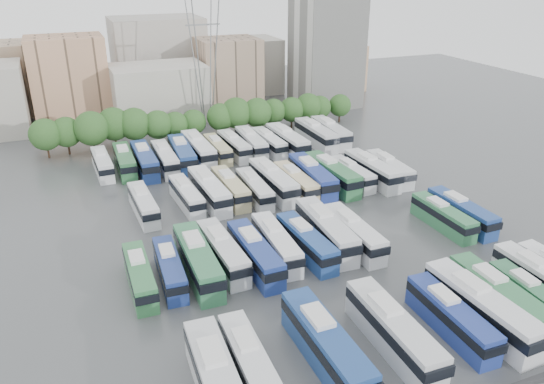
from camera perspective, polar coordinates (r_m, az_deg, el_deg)
name	(u,v)px	position (r m, az deg, el deg)	size (l,w,h in m)	color
ground	(296,229)	(70.84, 2.57, -4.05)	(220.00, 220.00, 0.00)	#424447
tree_line	(195,119)	(105.66, -8.28, 7.79)	(65.14, 7.84, 8.02)	black
city_buildings	(143,75)	(132.47, -13.73, 12.18)	(102.00, 35.00, 20.00)	#9E998E
apartment_tower	(326,51)	(131.28, 5.84, 14.89)	(14.00, 14.00, 26.00)	silver
electricity_pylon	(203,37)	(111.46, -7.38, 16.19)	(9.00, 6.91, 33.83)	slate
bus_r0_s1	(218,383)	(45.12, -5.86, -19.79)	(3.39, 13.34, 4.15)	silver
bus_r0_s2	(250,365)	(46.86, -2.35, -18.09)	(2.81, 11.65, 3.64)	silver
bus_r0_s4	(326,345)	(48.56, 5.81, -16.02)	(3.01, 13.42, 4.20)	navy
bus_r0_s6	(393,331)	(51.07, 12.91, -14.32)	(3.13, 13.25, 4.14)	silver
bus_r0_s8	(451,317)	(54.61, 18.72, -12.61)	(2.77, 11.65, 3.64)	navy
bus_r0_s9	(481,308)	(56.25, 21.52, -11.50)	(3.46, 13.75, 4.28)	silver
bus_r0_s10	(498,296)	(58.88, 23.14, -10.28)	(3.11, 12.72, 3.97)	#307044
bus_r0_s11	(532,297)	(60.68, 26.15, -10.12)	(2.90, 10.93, 3.40)	#2D6943
bus_r0_s12	(541,279)	(63.89, 26.95, -8.35)	(2.61, 11.87, 3.72)	silver
bus_r1_s0	(140,275)	(59.72, -14.04, -8.69)	(2.58, 11.03, 3.45)	#307040
bus_r1_s1	(170,268)	(60.37, -10.95, -8.03)	(2.90, 10.90, 3.39)	navy
bus_r1_s2	(198,260)	(60.55, -7.98, -7.28)	(3.07, 13.30, 4.16)	#307148
bus_r1_s3	(222,251)	(62.26, -5.35, -6.37)	(3.17, 12.31, 3.83)	silver
bus_r1_s4	(255,253)	(61.57, -1.85, -6.61)	(2.92, 12.45, 3.89)	navy
bus_r1_s5	(276,243)	(63.78, 0.45, -5.52)	(3.09, 11.96, 3.72)	silver
bus_r1_s6	(306,242)	(64.20, 3.70, -5.37)	(3.18, 11.93, 3.71)	navy
bus_r1_s7	(326,230)	(66.60, 5.81, -4.06)	(3.47, 13.57, 4.23)	silver
bus_r1_s8	(353,233)	(66.79, 8.75, -4.34)	(2.68, 12.15, 3.81)	silver
bus_r1_s12	(443,216)	(74.07, 17.91, -2.50)	(2.53, 11.05, 3.46)	#307147
bus_r1_s13	(461,212)	(75.88, 19.70, -2.01)	(2.74, 11.80, 3.69)	navy
bus_r2_s1	(143,204)	(76.05, -13.67, -1.27)	(2.81, 11.19, 3.49)	silver
bus_r2_s3	(187,195)	(77.61, -9.18, -0.36)	(2.98, 11.17, 3.47)	silver
bus_r2_s4	(209,190)	(78.20, -6.78, 0.22)	(3.30, 13.10, 4.08)	white
bus_r2_s5	(230,188)	(79.21, -4.53, 0.49)	(2.77, 11.82, 3.70)	#C0B584
bus_r2_s6	(255,189)	(78.81, -1.88, 0.36)	(2.70, 11.33, 3.54)	silver
bus_r2_s7	(273,181)	(80.72, 0.11, 1.20)	(3.29, 13.37, 4.17)	silver
bus_r2_s8	(296,182)	(81.05, 2.55, 1.10)	(2.78, 11.81, 3.69)	beige
bus_r2_s9	(312,176)	(82.73, 4.35, 1.73)	(3.55, 13.58, 4.22)	navy
bus_r2_s10	(332,174)	(83.91, 6.45, 1.97)	(3.57, 13.60, 4.23)	#307143
bus_r2_s11	(352,173)	(85.55, 8.58, 2.00)	(2.83, 10.99, 3.42)	silver
bus_r2_s12	(372,170)	(86.66, 10.69, 2.35)	(3.30, 13.01, 4.05)	silver
bus_r2_s13	(389,168)	(88.40, 12.51, 2.50)	(3.03, 11.77, 3.66)	silver
bus_r3_s0	(102,164)	(92.96, -17.78, 2.93)	(2.80, 11.32, 3.53)	silver
bus_r3_s1	(125,161)	(92.82, -15.57, 3.27)	(2.86, 12.27, 3.84)	#2D693B
bus_r3_s2	(145,160)	(91.86, -13.54, 3.36)	(2.86, 13.05, 4.09)	navy
bus_r3_s3	(165,158)	(92.24, -11.43, 3.57)	(2.77, 12.36, 3.87)	silver
bus_r3_s4	(182,154)	(93.39, -9.64, 4.06)	(3.60, 13.47, 4.19)	navy
bus_r3_s5	(198,149)	(95.26, -7.93, 4.60)	(3.22, 13.74, 4.29)	white
bus_r3_s6	(218,149)	(96.25, -5.88, 4.65)	(2.48, 11.04, 3.46)	#C3B986
bus_r3_s7	(234,145)	(97.31, -4.10, 5.01)	(3.08, 11.95, 3.72)	silver
bus_r3_s8	(251,143)	(98.26, -2.26, 5.31)	(3.23, 12.68, 3.95)	silver
bus_r3_s9	(269,143)	(98.68, -0.35, 5.34)	(2.93, 11.89, 3.71)	white
bus_r3_s10	(287,141)	(98.88, 1.64, 5.54)	(3.41, 13.71, 4.28)	silver
bus_r3_s12	(316,134)	(102.91, 4.72, 6.20)	(3.08, 13.56, 4.24)	silver
bus_r3_s13	(330,132)	(104.64, 6.31, 6.42)	(3.47, 13.47, 4.19)	silver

